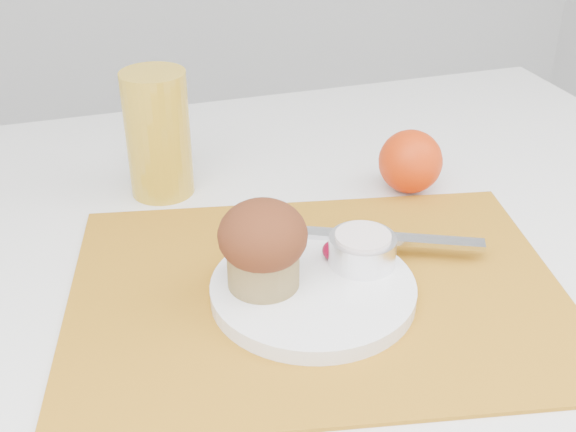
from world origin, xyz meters
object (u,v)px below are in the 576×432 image
object	(u,v)px
muffin	(263,244)
plate	(313,290)
juice_glass	(158,134)
orange	(410,162)

from	to	relation	value
muffin	plate	bearing A→B (deg)	-17.09
juice_glass	muffin	distance (m)	0.26
orange	muffin	size ratio (longest dim) A/B	0.89
juice_glass	muffin	xyz separation A→B (m)	(0.06, -0.25, -0.01)
plate	juice_glass	bearing A→B (deg)	111.19
plate	muffin	xyz separation A→B (m)	(-0.05, 0.01, 0.05)
juice_glass	muffin	world-z (taller)	juice_glass
orange	muffin	distance (m)	0.29
plate	orange	distance (m)	0.26
plate	juice_glass	world-z (taller)	juice_glass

